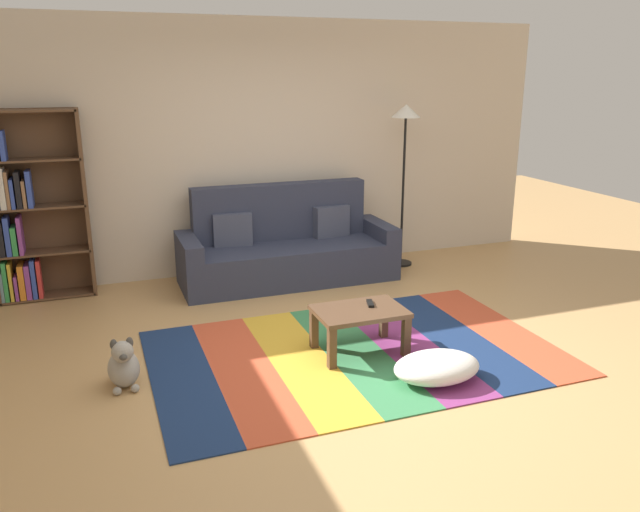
{
  "coord_description": "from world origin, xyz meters",
  "views": [
    {
      "loc": [
        -1.74,
        -4.17,
        2.16
      ],
      "look_at": [
        0.03,
        0.64,
        0.65
      ],
      "focal_mm": 35.39,
      "sensor_mm": 36.0,
      "label": 1
    }
  ],
  "objects_px": {
    "standing_lamp": "(405,132)",
    "tv_remote": "(370,303)",
    "bookshelf": "(26,213)",
    "couch": "(286,249)",
    "pouf": "(437,367)",
    "dog": "(124,366)",
    "coffee_table": "(360,317)"
  },
  "relations": [
    {
      "from": "standing_lamp",
      "to": "tv_remote",
      "type": "height_order",
      "value": "standing_lamp"
    },
    {
      "from": "bookshelf",
      "to": "tv_remote",
      "type": "relative_size",
      "value": 12.17
    },
    {
      "from": "couch",
      "to": "tv_remote",
      "type": "height_order",
      "value": "couch"
    },
    {
      "from": "bookshelf",
      "to": "pouf",
      "type": "distance_m",
      "value": 4.11
    },
    {
      "from": "couch",
      "to": "standing_lamp",
      "type": "relative_size",
      "value": 1.25
    },
    {
      "from": "bookshelf",
      "to": "dog",
      "type": "xyz_separation_m",
      "value": [
        0.7,
        -2.2,
        -0.69
      ]
    },
    {
      "from": "couch",
      "to": "coffee_table",
      "type": "relative_size",
      "value": 3.23
    },
    {
      "from": "coffee_table",
      "to": "pouf",
      "type": "bearing_deg",
      "value": -62.35
    },
    {
      "from": "pouf",
      "to": "dog",
      "type": "relative_size",
      "value": 1.64
    },
    {
      "from": "pouf",
      "to": "standing_lamp",
      "type": "height_order",
      "value": "standing_lamp"
    },
    {
      "from": "bookshelf",
      "to": "coffee_table",
      "type": "relative_size",
      "value": 2.61
    },
    {
      "from": "dog",
      "to": "pouf",
      "type": "bearing_deg",
      "value": -18.04
    },
    {
      "from": "pouf",
      "to": "coffee_table",
      "type": "bearing_deg",
      "value": 117.65
    },
    {
      "from": "tv_remote",
      "to": "bookshelf",
      "type": "bearing_deg",
      "value": 156.66
    },
    {
      "from": "dog",
      "to": "bookshelf",
      "type": "bearing_deg",
      "value": 107.67
    },
    {
      "from": "standing_lamp",
      "to": "tv_remote",
      "type": "distance_m",
      "value": 2.61
    },
    {
      "from": "standing_lamp",
      "to": "pouf",
      "type": "bearing_deg",
      "value": -112.05
    },
    {
      "from": "coffee_table",
      "to": "tv_remote",
      "type": "height_order",
      "value": "tv_remote"
    },
    {
      "from": "pouf",
      "to": "tv_remote",
      "type": "xyz_separation_m",
      "value": [
        -0.21,
        0.7,
        0.27
      ]
    },
    {
      "from": "bookshelf",
      "to": "dog",
      "type": "distance_m",
      "value": 2.41
    },
    {
      "from": "pouf",
      "to": "couch",
      "type": "bearing_deg",
      "value": 96.97
    },
    {
      "from": "couch",
      "to": "standing_lamp",
      "type": "distance_m",
      "value": 1.83
    },
    {
      "from": "standing_lamp",
      "to": "bookshelf",
      "type": "bearing_deg",
      "value": 176.66
    },
    {
      "from": "bookshelf",
      "to": "pouf",
      "type": "xyz_separation_m",
      "value": [
        2.82,
        -2.89,
        -0.75
      ]
    },
    {
      "from": "coffee_table",
      "to": "tv_remote",
      "type": "relative_size",
      "value": 4.67
    },
    {
      "from": "bookshelf",
      "to": "coffee_table",
      "type": "xyz_separation_m",
      "value": [
        2.49,
        -2.26,
        -0.55
      ]
    },
    {
      "from": "couch",
      "to": "tv_remote",
      "type": "distance_m",
      "value": 1.91
    },
    {
      "from": "coffee_table",
      "to": "couch",
      "type": "bearing_deg",
      "value": 89.61
    },
    {
      "from": "bookshelf",
      "to": "tv_remote",
      "type": "bearing_deg",
      "value": -40.07
    },
    {
      "from": "couch",
      "to": "standing_lamp",
      "type": "bearing_deg",
      "value": 2.34
    },
    {
      "from": "coffee_table",
      "to": "pouf",
      "type": "distance_m",
      "value": 0.74
    },
    {
      "from": "couch",
      "to": "coffee_table",
      "type": "bearing_deg",
      "value": -90.39
    }
  ]
}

